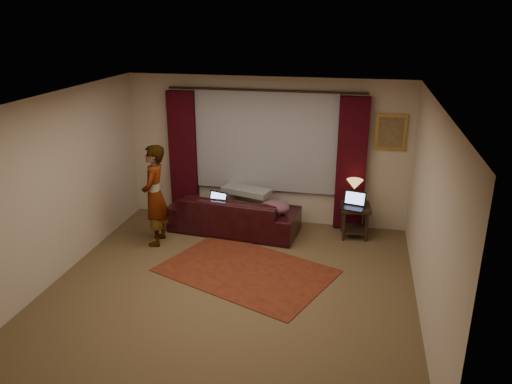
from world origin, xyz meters
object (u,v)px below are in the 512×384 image
(person, at_px, (155,195))
(laptop_sofa, at_px, (214,201))
(sofa, at_px, (234,207))
(end_table, at_px, (354,221))
(tiffany_lamp, at_px, (354,192))
(laptop_table, at_px, (353,201))

(person, bearing_deg, laptop_sofa, 119.47)
(sofa, xyz_separation_m, laptop_sofa, (-0.32, -0.10, 0.12))
(laptop_sofa, relative_size, end_table, 0.65)
(sofa, height_order, person, person)
(laptop_sofa, xyz_separation_m, person, (-0.81, -0.62, 0.27))
(end_table, relative_size, tiffany_lamp, 1.30)
(laptop_sofa, relative_size, tiffany_lamp, 0.85)
(tiffany_lamp, xyz_separation_m, laptop_table, (-0.01, -0.21, -0.09))
(sofa, distance_m, laptop_sofa, 0.36)
(sofa, distance_m, person, 1.40)
(laptop_table, bearing_deg, sofa, -165.32)
(laptop_sofa, bearing_deg, sofa, 34.55)
(end_table, relative_size, person, 0.34)
(tiffany_lamp, bearing_deg, laptop_table, -92.28)
(end_table, bearing_deg, laptop_sofa, -172.54)
(tiffany_lamp, xyz_separation_m, person, (-3.14, -0.99, 0.06))
(sofa, xyz_separation_m, tiffany_lamp, (2.01, 0.27, 0.33))
(sofa, distance_m, laptop_table, 2.02)
(tiffany_lamp, distance_m, laptop_table, 0.23)
(laptop_table, bearing_deg, person, -152.96)
(sofa, bearing_deg, end_table, -169.03)
(person, bearing_deg, laptop_table, 96.07)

